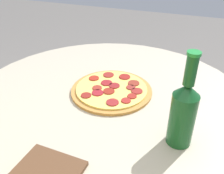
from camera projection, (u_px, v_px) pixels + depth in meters
table at (108, 131)px, 0.98m from camera, size 1.04×1.04×0.74m
pizza at (112, 90)px, 0.92m from camera, size 0.30×0.30×0.02m
beer_bottle at (183, 112)px, 0.65m from camera, size 0.07×0.07×0.27m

